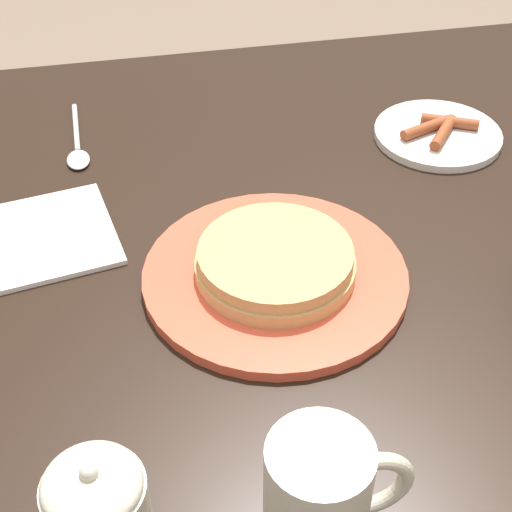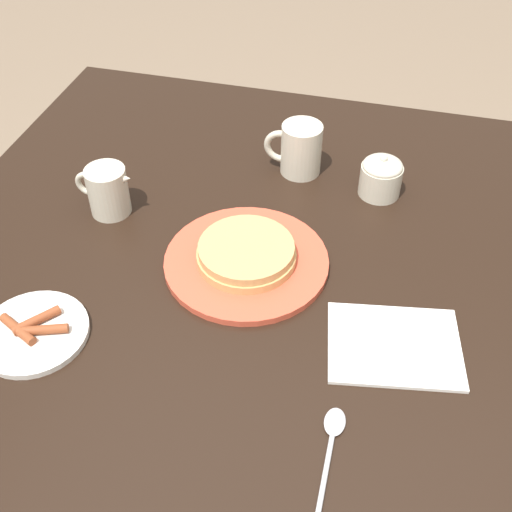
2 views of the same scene
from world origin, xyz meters
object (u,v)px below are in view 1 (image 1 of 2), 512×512
Objects in this scene: coffee_mug at (322,492)px; napkin at (24,242)px; spoon at (77,148)px; side_plate_bacon at (438,134)px; pancake_plate at (275,269)px; sugar_bowl at (96,502)px.

coffee_mug is 0.45m from napkin.
coffee_mug reaches higher than spoon.
side_plate_bacon reaches higher than napkin.
side_plate_bacon is (0.26, 0.22, -0.01)m from pancake_plate.
side_plate_bacon is at bearing -7.90° from spoon.
napkin is (-0.25, 0.11, -0.01)m from pancake_plate.
sugar_bowl is (-0.45, -0.47, 0.03)m from side_plate_bacon.
sugar_bowl is 0.54× the size of spoon.
napkin is (-0.06, 0.36, -0.04)m from sugar_bowl.
side_plate_bacon is at bearing 59.74° from coffee_mug.
sugar_bowl reaches higher than pancake_plate.
napkin is at bearing -109.57° from spoon.
pancake_plate reaches higher than napkin.
napkin is 1.38× the size of spoon.
sugar_bowl is at bearing -89.74° from spoon.
side_plate_bacon is 0.58m from coffee_mug.
sugar_bowl is (-0.16, 0.03, -0.01)m from coffee_mug.
coffee_mug reaches higher than pancake_plate.
coffee_mug reaches higher than sugar_bowl.
sugar_bowl is at bearing -127.28° from pancake_plate.
napkin is at bearing 119.78° from coffee_mug.
sugar_bowl reaches higher than side_plate_bacon.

